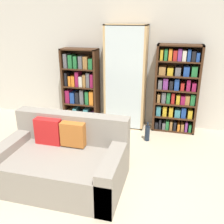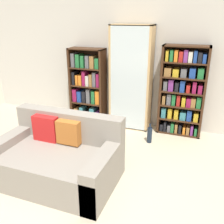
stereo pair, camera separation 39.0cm
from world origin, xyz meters
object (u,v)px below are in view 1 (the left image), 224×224
object	(u,v)px
bookshelf_left	(81,87)
bookshelf_right	(176,90)
display_cabinet	(125,78)
couch	(63,162)
wine_bottle	(147,133)

from	to	relation	value
bookshelf_left	bookshelf_right	size ratio (longest dim) A/B	0.92
bookshelf_left	display_cabinet	world-z (taller)	display_cabinet
couch	display_cabinet	bearing A→B (deg)	78.30
bookshelf_left	bookshelf_right	bearing A→B (deg)	0.00
couch	wine_bottle	size ratio (longest dim) A/B	4.59
bookshelf_left	bookshelf_right	xyz separation A→B (m)	(1.87, 0.00, 0.08)
couch	bookshelf_right	world-z (taller)	bookshelf_right
display_cabinet	bookshelf_right	distance (m)	0.97
bookshelf_left	display_cabinet	xyz separation A→B (m)	(0.91, -0.02, 0.24)
wine_bottle	display_cabinet	bearing A→B (deg)	132.44
couch	bookshelf_left	xyz separation A→B (m)	(-0.50, 2.02, 0.43)
bookshelf_right	wine_bottle	bearing A→B (deg)	-126.11
bookshelf_right	couch	bearing A→B (deg)	-124.14
wine_bottle	bookshelf_right	bearing A→B (deg)	53.89
couch	wine_bottle	bearing A→B (deg)	56.69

